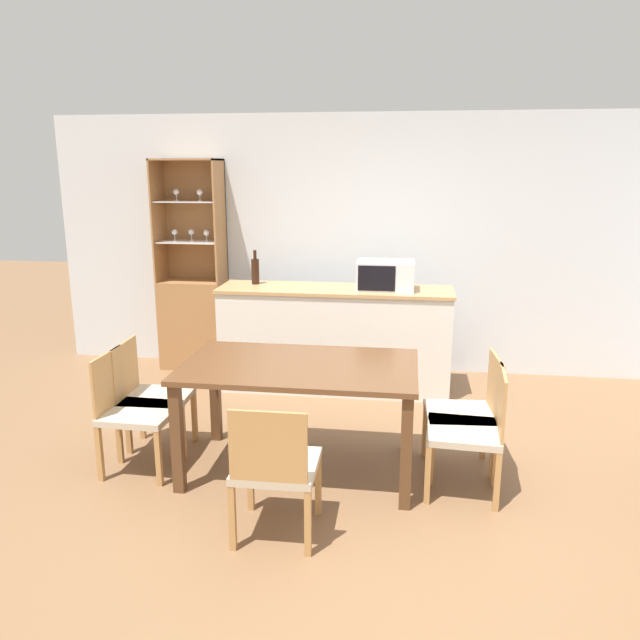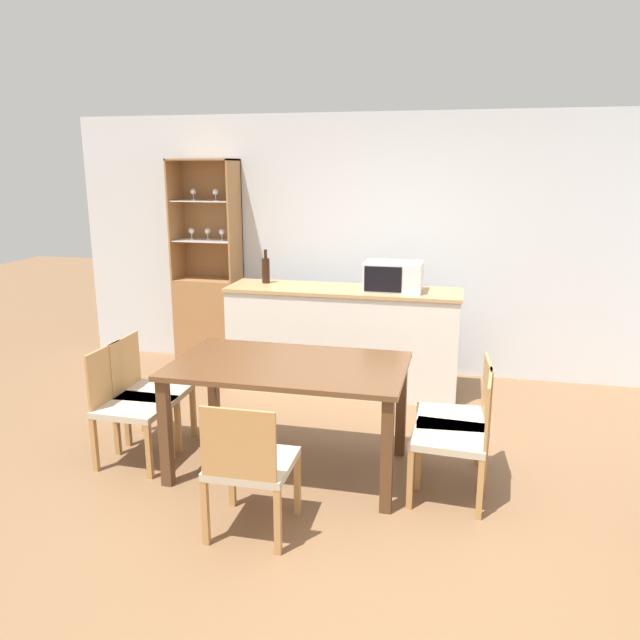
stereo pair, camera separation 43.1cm
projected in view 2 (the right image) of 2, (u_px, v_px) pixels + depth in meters
The scene contains 12 objects.
ground_plane at pixel (347, 496), 3.98m from camera, with size 18.00×18.00×0.00m, color brown.
wall_back at pixel (399, 246), 6.16m from camera, with size 6.80×0.06×2.55m.
kitchen_counter at pixel (343, 339), 5.78m from camera, with size 2.14×0.56×0.97m.
display_cabinet at pixel (209, 305), 6.55m from camera, with size 0.65×0.39×2.12m.
dining_table at pixel (289, 378), 4.19m from camera, with size 1.56×0.92×0.77m.
dining_chair_head_near at pixel (250, 465), 3.49m from camera, with size 0.46×0.46×0.83m.
dining_chair_side_left_near at pixel (130, 404), 4.37m from camera, with size 0.47×0.47×0.83m.
dining_chair_side_right_far at pixel (458, 418), 4.13m from camera, with size 0.49×0.49×0.83m.
dining_chair_side_right_near at pixel (457, 436), 3.86m from camera, with size 0.48×0.48×0.83m.
dining_chair_side_left_far at pixel (149, 391), 4.63m from camera, with size 0.47×0.47×0.83m.
microwave at pixel (393, 277), 5.52m from camera, with size 0.51×0.33×0.26m.
wine_bottle at pixel (266, 270), 5.90m from camera, with size 0.07×0.07×0.32m.
Camera 2 is at (0.65, -3.54, 2.06)m, focal length 35.00 mm.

